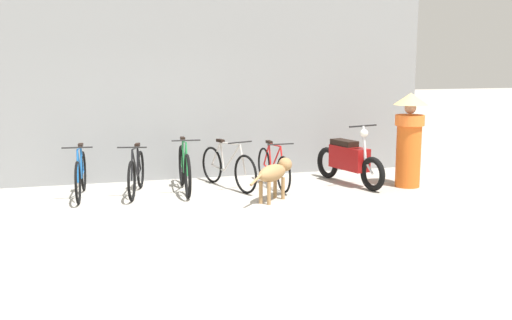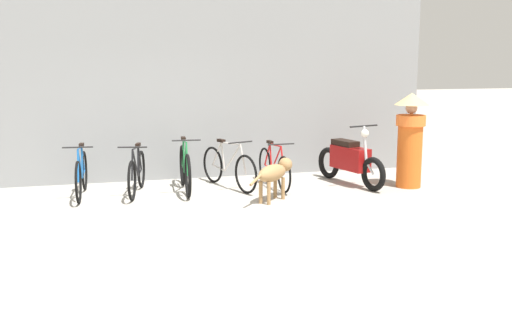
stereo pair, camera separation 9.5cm
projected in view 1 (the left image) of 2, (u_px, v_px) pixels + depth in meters
ground_plane at (206, 228)px, 7.88m from camera, size 60.00×60.00×0.00m
shop_wall_back at (169, 87)px, 10.80m from camera, size 9.83×0.20×3.38m
bicycle_0 at (81, 175)px, 9.56m from camera, size 0.46×1.65×0.86m
bicycle_1 at (136, 173)px, 9.76m from camera, size 0.50×1.59×0.84m
bicycle_2 at (185, 169)px, 9.96m from camera, size 0.46×1.69×0.92m
bicycle_3 at (228, 168)px, 10.23m from camera, size 0.65×1.64×0.85m
bicycle_4 at (273, 168)px, 10.31m from camera, size 0.46×1.60×0.81m
motorcycle at (349, 160)px, 10.51m from camera, size 0.65×1.80×1.08m
stray_dog at (275, 173)px, 9.31m from camera, size 0.93×0.87×0.63m
person_in_robes at (409, 136)px, 10.24m from camera, size 0.74×0.74×1.62m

